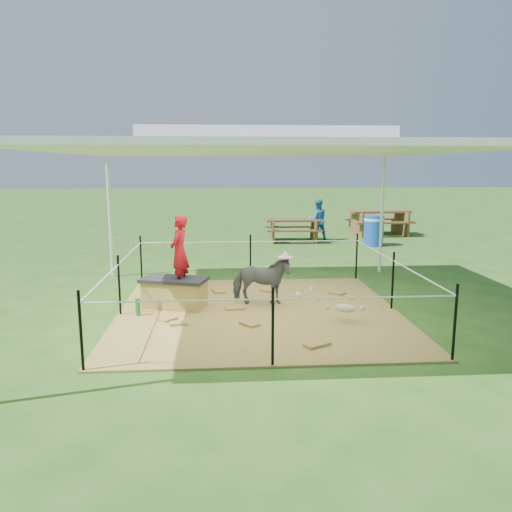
{
  "coord_description": "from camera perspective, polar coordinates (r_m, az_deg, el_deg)",
  "views": [
    {
      "loc": [
        -0.6,
        -7.93,
        2.42
      ],
      "look_at": [
        0.0,
        0.6,
        0.85
      ],
      "focal_mm": 35.0,
      "sensor_mm": 36.0,
      "label": 1
    }
  ],
  "objects": [
    {
      "name": "canopy_tent",
      "position": [
        7.96,
        0.31,
        12.36
      ],
      "size": [
        6.3,
        6.3,
        2.9
      ],
      "color": "silver",
      "rests_on": "ground"
    },
    {
      "name": "foal",
      "position": [
        7.82,
        10.17,
        -5.68
      ],
      "size": [
        1.01,
        0.8,
        0.49
      ],
      "primitive_type": null,
      "rotation": [
        0.0,
        0.0,
        -0.4
      ],
      "color": "beige",
      "rests_on": "hay_patch"
    },
    {
      "name": "green_bottle",
      "position": [
        8.26,
        -13.36,
        -5.69
      ],
      "size": [
        0.1,
        0.1,
        0.28
      ],
      "primitive_type": "cylinder",
      "rotation": [
        0.0,
        0.0,
        -0.3
      ],
      "color": "#1B7C2B",
      "rests_on": "hay_patch"
    },
    {
      "name": "pink_hat",
      "position": [
        8.47,
        0.59,
        0.35
      ],
      "size": [
        0.26,
        0.26,
        0.12
      ],
      "primitive_type": "cylinder",
      "color": "#FF93CC",
      "rests_on": "pony"
    },
    {
      "name": "rope_fence",
      "position": [
        8.15,
        0.3,
        -2.19
      ],
      "size": [
        4.54,
        4.54,
        1.0
      ],
      "color": "black",
      "rests_on": "ground"
    },
    {
      "name": "hay_patch",
      "position": [
        8.31,
        0.29,
        -6.42
      ],
      "size": [
        4.6,
        4.6,
        0.03
      ],
      "primitive_type": "cube",
      "color": "brown",
      "rests_on": "ground"
    },
    {
      "name": "trash_barrel",
      "position": [
        15.49,
        13.3,
        2.84
      ],
      "size": [
        0.66,
        0.66,
        0.92
      ],
      "primitive_type": "cylinder",
      "rotation": [
        0.0,
        0.0,
        -0.12
      ],
      "color": "blue",
      "rests_on": "ground"
    },
    {
      "name": "dark_cloth",
      "position": [
        8.54,
        -9.32,
        -2.67
      ],
      "size": [
        1.2,
        0.85,
        0.06
      ],
      "primitive_type": "cube",
      "rotation": [
        0.0,
        0.0,
        -0.3
      ],
      "color": "black",
      "rests_on": "straw_bale"
    },
    {
      "name": "picnic_table_far",
      "position": [
        17.93,
        13.8,
        3.72
      ],
      "size": [
        2.14,
        1.61,
        0.86
      ],
      "primitive_type": "cube",
      "rotation": [
        0.0,
        0.0,
        0.06
      ],
      "color": "brown",
      "rests_on": "ground"
    },
    {
      "name": "picnic_table_near",
      "position": [
        15.99,
        4.26,
        2.95
      ],
      "size": [
        1.75,
        1.29,
        0.71
      ],
      "primitive_type": "cube",
      "rotation": [
        0.0,
        0.0,
        -0.04
      ],
      "color": "brown",
      "rests_on": "ground"
    },
    {
      "name": "straw_bale",
      "position": [
        8.6,
        -9.27,
        -4.32
      ],
      "size": [
        1.12,
        0.78,
        0.45
      ],
      "primitive_type": "cube",
      "rotation": [
        0.0,
        0.0,
        -0.3
      ],
      "color": "olive",
      "rests_on": "hay_patch"
    },
    {
      "name": "woman",
      "position": [
        8.42,
        -8.76,
        1.19
      ],
      "size": [
        0.41,
        0.51,
        1.22
      ],
      "primitive_type": "imported",
      "rotation": [
        0.0,
        0.0,
        -1.87
      ],
      "color": "red",
      "rests_on": "straw_bale"
    },
    {
      "name": "distant_person",
      "position": [
        16.23,
        7.04,
        4.12
      ],
      "size": [
        0.69,
        0.56,
        1.34
      ],
      "primitive_type": "imported",
      "rotation": [
        0.0,
        0.0,
        3.23
      ],
      "color": "#327BBC",
      "rests_on": "ground"
    },
    {
      "name": "pony",
      "position": [
        8.57,
        0.58,
        -2.85
      ],
      "size": [
        1.07,
        0.63,
        0.85
      ],
      "primitive_type": "imported",
      "rotation": [
        0.0,
        0.0,
        1.4
      ],
      "color": "#525257",
      "rests_on": "hay_patch"
    },
    {
      "name": "ground",
      "position": [
        8.32,
        0.29,
        -6.52
      ],
      "size": [
        90.0,
        90.0,
        0.0
      ],
      "primitive_type": "plane",
      "color": "#2D5919",
      "rests_on": "ground"
    }
  ]
}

